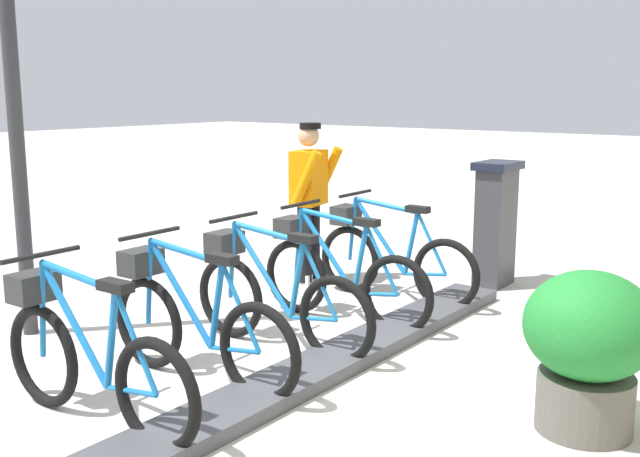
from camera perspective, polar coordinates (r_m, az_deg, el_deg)
ground_plane at (r=5.39m, az=-0.00°, el=-11.11°), size 60.00×60.00×0.00m
dock_rail_base at (r=5.37m, az=-0.00°, el=-10.61°), size 0.44×5.05×0.10m
payment_kiosk at (r=7.79m, az=13.31°, el=0.51°), size 0.36×0.52×1.28m
bike_docked_0 at (r=7.12m, az=5.33°, el=-2.12°), size 1.72×0.54×1.02m
bike_docked_1 at (r=6.43m, az=1.32°, el=-3.47°), size 1.72×0.54×1.02m
bike_docked_2 at (r=5.79m, az=-3.62°, el=-5.10°), size 1.72×0.54×1.02m
bike_docked_3 at (r=5.20m, az=-9.78°, el=-7.06°), size 1.72×0.54×1.02m
bike_docked_4 at (r=4.70m, az=-17.45°, el=-9.37°), size 1.72×0.54×1.02m
worker_near_rack at (r=7.68m, az=-0.81°, el=2.49°), size 0.50×0.68×1.66m
planter_bush at (r=4.64m, az=19.91°, el=-8.28°), size 0.76×0.76×0.97m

